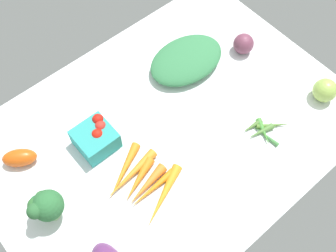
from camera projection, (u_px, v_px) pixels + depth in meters
tablecloth at (168, 131)px, 117.73cm from camera, size 104.00×76.00×2.00cm
red_onion_center at (243, 44)px, 128.48cm from camera, size 6.48×6.48×6.48cm
okra_pile at (263, 130)px, 115.82cm from camera, size 13.26×10.11×1.86cm
leafy_greens_clump at (186, 60)px, 126.14cm from camera, size 25.24×18.00×5.20cm
broccoli_head at (46, 206)px, 98.91cm from camera, size 8.96×8.94×10.44cm
roma_tomato at (20, 158)px, 109.76cm from camera, size 10.36×9.05×4.84cm
heirloom_tomato_green at (325, 90)px, 119.34cm from camera, size 7.02×7.02×7.02cm
berry_basket at (96, 137)px, 111.67cm from camera, size 10.24×10.24×7.44cm
carrot_bunch at (142, 182)px, 107.43cm from camera, size 20.56×22.20×2.87cm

